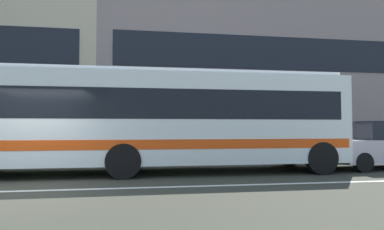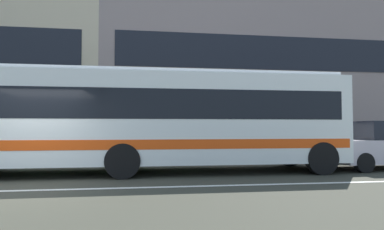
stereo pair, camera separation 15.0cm
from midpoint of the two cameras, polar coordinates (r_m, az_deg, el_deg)
ground_plane at (r=8.52m, az=-29.58°, el=-11.70°), size 160.00×160.00×0.00m
lane_centre_line at (r=8.52m, az=-29.58°, el=-11.67°), size 60.00×0.16×0.01m
hedge_row_far at (r=15.00m, az=-24.99°, el=-5.40°), size 13.14×1.10×1.14m
apartment_block_right at (r=25.74m, az=11.45°, el=6.28°), size 23.08×10.01×10.52m
transit_bus at (r=10.44m, az=-7.75°, el=-0.45°), size 12.47×2.60×3.21m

